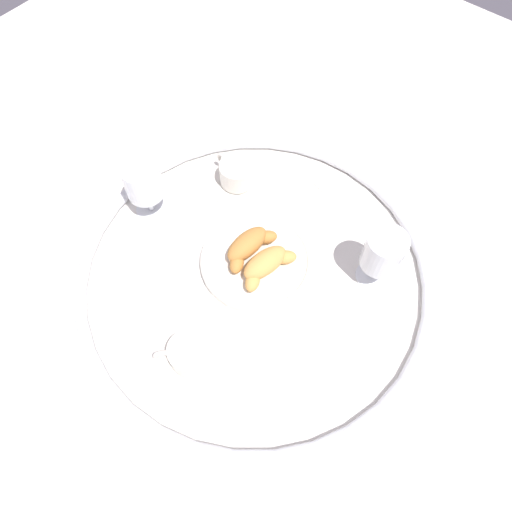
{
  "coord_description": "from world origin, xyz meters",
  "views": [
    {
      "loc": [
        0.34,
        0.28,
        0.85
      ],
      "look_at": [
        -0.02,
        -0.02,
        0.03
      ],
      "focal_mm": 33.33,
      "sensor_mm": 36.0,
      "label": 1
    }
  ],
  "objects": [
    {
      "name": "coffee_cup_near",
      "position": [
        0.21,
        0.02,
        0.03
      ],
      "size": [
        0.14,
        0.14,
        0.06
      ],
      "color": "silver",
      "rests_on": "ground_plane"
    },
    {
      "name": "table_chrome_rim",
      "position": [
        0.0,
        0.0,
        0.01
      ],
      "size": [
        0.71,
        0.71,
        0.02
      ],
      "primitive_type": "torus",
      "color": "silver",
      "rests_on": "ground_plane"
    },
    {
      "name": "coffee_cup_far",
      "position": [
        -0.16,
        -0.18,
        0.03
      ],
      "size": [
        0.14,
        0.14,
        0.06
      ],
      "color": "silver",
      "rests_on": "ground_plane"
    },
    {
      "name": "croissant_large",
      "position": [
        -0.03,
        -0.04,
        0.04
      ],
      "size": [
        0.14,
        0.07,
        0.04
      ],
      "color": "#BC7A38",
      "rests_on": "pastry_plate"
    },
    {
      "name": "sugar_packet",
      "position": [
        -0.28,
        -0.02,
        0.0
      ],
      "size": [
        0.06,
        0.05,
        0.01
      ],
      "primitive_type": "cube",
      "rotation": [
        0.0,
        0.0,
        -0.25
      ],
      "color": "white",
      "rests_on": "ground_plane"
    },
    {
      "name": "pastry_plate",
      "position": [
        -0.02,
        -0.02,
        0.01
      ],
      "size": [
        0.23,
        0.23,
        0.02
      ],
      "color": "silver",
      "rests_on": "ground_plane"
    },
    {
      "name": "croissant_small",
      "position": [
        -0.02,
        0.01,
        0.04
      ],
      "size": [
        0.13,
        0.08,
        0.04
      ],
      "color": "#D6994C",
      "rests_on": "pastry_plate"
    },
    {
      "name": "juice_glass_right",
      "position": [
        -0.15,
        0.18,
        0.09
      ],
      "size": [
        0.08,
        0.08,
        0.14
      ],
      "color": "white",
      "rests_on": "ground_plane"
    },
    {
      "name": "ground_plane",
      "position": [
        0.0,
        0.0,
        0.0
      ],
      "size": [
        2.2,
        2.2,
        0.0
      ],
      "primitive_type": "plane",
      "color": "silver"
    },
    {
      "name": "juice_glass_left",
      "position": [
        0.02,
        -0.28,
        0.09
      ],
      "size": [
        0.08,
        0.08,
        0.14
      ],
      "color": "white",
      "rests_on": "ground_plane"
    }
  ]
}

